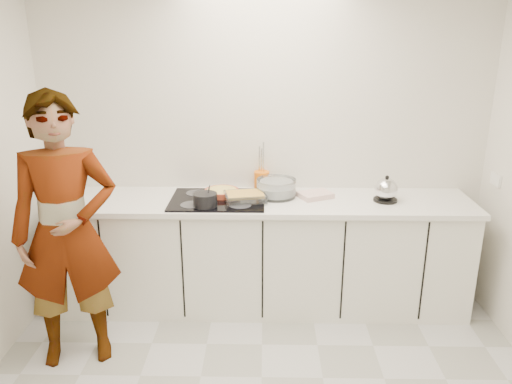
{
  "coord_description": "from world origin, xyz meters",
  "views": [
    {
      "loc": [
        0.01,
        -2.37,
        2.17
      ],
      "look_at": [
        -0.05,
        1.05,
        1.05
      ],
      "focal_mm": 35.0,
      "sensor_mm": 36.0,
      "label": 1
    }
  ],
  "objects_px": {
    "saucepan": "(205,200)",
    "utensil_crock": "(262,181)",
    "hob": "(218,200)",
    "tart_dish": "(222,192)",
    "cook": "(66,233)",
    "mixing_bowl": "(276,189)",
    "baking_dish": "(245,196)",
    "kettle": "(386,190)"
  },
  "relations": [
    {
      "from": "hob",
      "to": "baking_dish",
      "type": "relative_size",
      "value": 2.1
    },
    {
      "from": "tart_dish",
      "to": "kettle",
      "type": "bearing_deg",
      "value": -4.0
    },
    {
      "from": "hob",
      "to": "utensil_crock",
      "type": "xyz_separation_m",
      "value": [
        0.34,
        0.28,
        0.07
      ]
    },
    {
      "from": "baking_dish",
      "to": "cook",
      "type": "xyz_separation_m",
      "value": [
        -1.13,
        -0.65,
        -0.04
      ]
    },
    {
      "from": "hob",
      "to": "cook",
      "type": "distance_m",
      "value": 1.14
    },
    {
      "from": "tart_dish",
      "to": "kettle",
      "type": "height_order",
      "value": "kettle"
    },
    {
      "from": "baking_dish",
      "to": "kettle",
      "type": "xyz_separation_m",
      "value": [
        1.08,
        0.04,
        0.04
      ]
    },
    {
      "from": "cook",
      "to": "saucepan",
      "type": "bearing_deg",
      "value": 16.4
    },
    {
      "from": "baking_dish",
      "to": "utensil_crock",
      "type": "xyz_separation_m",
      "value": [
        0.12,
        0.31,
        0.03
      ]
    },
    {
      "from": "kettle",
      "to": "utensil_crock",
      "type": "relative_size",
      "value": 1.38
    },
    {
      "from": "baking_dish",
      "to": "hob",
      "type": "bearing_deg",
      "value": 171.27
    },
    {
      "from": "hob",
      "to": "utensil_crock",
      "type": "height_order",
      "value": "utensil_crock"
    },
    {
      "from": "tart_dish",
      "to": "mixing_bowl",
      "type": "height_order",
      "value": "mixing_bowl"
    },
    {
      "from": "mixing_bowl",
      "to": "cook",
      "type": "distance_m",
      "value": 1.58
    },
    {
      "from": "mixing_bowl",
      "to": "utensil_crock",
      "type": "relative_size",
      "value": 2.14
    },
    {
      "from": "saucepan",
      "to": "kettle",
      "type": "distance_m",
      "value": 1.38
    },
    {
      "from": "hob",
      "to": "kettle",
      "type": "bearing_deg",
      "value": 0.46
    },
    {
      "from": "hob",
      "to": "tart_dish",
      "type": "distance_m",
      "value": 0.11
    },
    {
      "from": "saucepan",
      "to": "mixing_bowl",
      "type": "relative_size",
      "value": 0.69
    },
    {
      "from": "utensil_crock",
      "to": "baking_dish",
      "type": "bearing_deg",
      "value": -111.93
    },
    {
      "from": "utensil_crock",
      "to": "hob",
      "type": "bearing_deg",
      "value": -140.57
    },
    {
      "from": "saucepan",
      "to": "cook",
      "type": "relative_size",
      "value": 0.12
    },
    {
      "from": "tart_dish",
      "to": "baking_dish",
      "type": "distance_m",
      "value": 0.23
    },
    {
      "from": "saucepan",
      "to": "utensil_crock",
      "type": "distance_m",
      "value": 0.61
    },
    {
      "from": "mixing_bowl",
      "to": "utensil_crock",
      "type": "bearing_deg",
      "value": 123.79
    },
    {
      "from": "mixing_bowl",
      "to": "kettle",
      "type": "bearing_deg",
      "value": -6.43
    },
    {
      "from": "tart_dish",
      "to": "saucepan",
      "type": "bearing_deg",
      "value": -110.29
    },
    {
      "from": "hob",
      "to": "tart_dish",
      "type": "height_order",
      "value": "tart_dish"
    },
    {
      "from": "saucepan",
      "to": "kettle",
      "type": "relative_size",
      "value": 1.07
    },
    {
      "from": "hob",
      "to": "kettle",
      "type": "xyz_separation_m",
      "value": [
        1.29,
        0.01,
        0.08
      ]
    },
    {
      "from": "tart_dish",
      "to": "kettle",
      "type": "xyz_separation_m",
      "value": [
        1.27,
        -0.09,
        0.05
      ]
    },
    {
      "from": "mixing_bowl",
      "to": "baking_dish",
      "type": "bearing_deg",
      "value": -150.31
    },
    {
      "from": "mixing_bowl",
      "to": "tart_dish",
      "type": "bearing_deg",
      "value": -179.23
    },
    {
      "from": "hob",
      "to": "cook",
      "type": "relative_size",
      "value": 0.39
    },
    {
      "from": "hob",
      "to": "tart_dish",
      "type": "bearing_deg",
      "value": 76.83
    },
    {
      "from": "hob",
      "to": "saucepan",
      "type": "distance_m",
      "value": 0.19
    },
    {
      "from": "saucepan",
      "to": "hob",
      "type": "bearing_deg",
      "value": 65.75
    },
    {
      "from": "tart_dish",
      "to": "utensil_crock",
      "type": "height_order",
      "value": "utensil_crock"
    },
    {
      "from": "baking_dish",
      "to": "mixing_bowl",
      "type": "distance_m",
      "value": 0.28
    },
    {
      "from": "saucepan",
      "to": "utensil_crock",
      "type": "xyz_separation_m",
      "value": [
        0.41,
        0.44,
        0.01
      ]
    },
    {
      "from": "baking_dish",
      "to": "kettle",
      "type": "relative_size",
      "value": 1.6
    },
    {
      "from": "mixing_bowl",
      "to": "utensil_crock",
      "type": "height_order",
      "value": "utensil_crock"
    }
  ]
}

